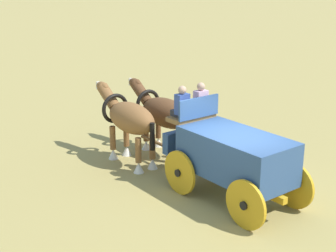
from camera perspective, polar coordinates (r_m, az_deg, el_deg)
The scene contains 4 objects.
ground_plane at distance 12.58m, azimuth 7.75°, elevation -8.61°, with size 220.00×220.00×0.00m, color #9E8C4C.
show_wagon at distance 12.21m, azimuth 7.44°, elevation -3.31°, with size 5.77×2.85×2.71m.
draft_horse_near at distance 14.45m, azimuth -4.64°, elevation 0.83°, with size 2.95×1.54×2.25m.
draft_horse_off at distance 15.18m, azimuth -0.54°, elevation 1.49°, with size 3.11×1.60×2.18m.
Camera 1 is at (-10.14, 5.03, 5.50)m, focal length 51.82 mm.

